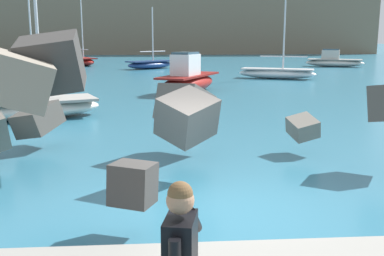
% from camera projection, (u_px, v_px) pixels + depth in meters
% --- Properties ---
extents(ground_plane, '(400.00, 400.00, 0.00)m').
position_uv_depth(ground_plane, '(219.00, 209.00, 8.15)').
color(ground_plane, '#2D6B84').
extents(breakwater_jetty, '(31.54, 8.36, 3.24)m').
position_uv_depth(breakwater_jetty, '(201.00, 114.00, 9.81)').
color(breakwater_jetty, '#4C4944').
rests_on(breakwater_jetty, ground).
extents(boat_near_left, '(6.09, 3.94, 1.84)m').
position_uv_depth(boat_near_left, '(334.00, 61.00, 47.15)').
color(boat_near_left, beige).
rests_on(boat_near_left, ground).
extents(boat_near_right, '(6.04, 5.97, 7.10)m').
position_uv_depth(boat_near_right, '(30.00, 71.00, 34.09)').
color(boat_near_right, '#1E6656').
rests_on(boat_near_right, ground).
extents(boat_mid_left, '(4.22, 5.85, 2.25)m').
position_uv_depth(boat_mid_left, '(188.00, 80.00, 25.15)').
color(boat_mid_left, maroon).
rests_on(boat_mid_left, ground).
extents(boat_mid_centre, '(5.88, 3.68, 8.15)m').
position_uv_depth(boat_mid_centre, '(277.00, 72.00, 33.65)').
color(boat_mid_centre, white).
rests_on(boat_mid_centre, ground).
extents(boat_mid_right, '(5.54, 3.80, 5.77)m').
position_uv_depth(boat_mid_right, '(32.00, 107.00, 17.15)').
color(boat_mid_right, beige).
rests_on(boat_mid_right, ground).
extents(boat_far_left, '(4.04, 5.17, 7.01)m').
position_uv_depth(boat_far_left, '(82.00, 61.00, 49.16)').
color(boat_far_left, maroon).
rests_on(boat_far_left, ground).
extents(boat_far_right, '(5.18, 4.73, 5.89)m').
position_uv_depth(boat_far_right, '(150.00, 64.00, 44.25)').
color(boat_far_right, navy).
rests_on(boat_far_right, ground).
extents(headland_bluff, '(72.17, 40.25, 17.77)m').
position_uv_depth(headland_bluff, '(178.00, 9.00, 97.56)').
color(headland_bluff, '#756651').
rests_on(headland_bluff, ground).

